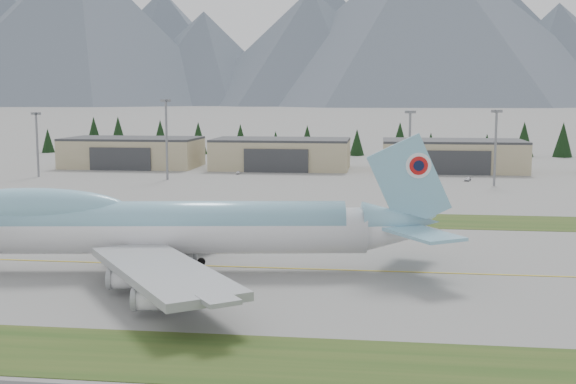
# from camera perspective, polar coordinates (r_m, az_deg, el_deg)

# --- Properties ---
(ground) EXTENTS (7000.00, 7000.00, 0.00)m
(ground) POSITION_cam_1_polar(r_m,az_deg,el_deg) (109.44, -3.53, -5.95)
(ground) COLOR slate
(ground) RESTS_ON ground
(grass_strip_near) EXTENTS (400.00, 14.00, 0.08)m
(grass_strip_near) POSITION_cam_1_polar(r_m,az_deg,el_deg) (74.02, -9.22, -12.69)
(grass_strip_near) COLOR #284619
(grass_strip_near) RESTS_ON ground
(grass_strip_far) EXTENTS (400.00, 18.00, 0.08)m
(grass_strip_far) POSITION_cam_1_polar(r_m,az_deg,el_deg) (152.99, -0.35, -2.06)
(grass_strip_far) COLOR #284619
(grass_strip_far) RESTS_ON ground
(taxiway_line_main) EXTENTS (400.00, 0.40, 0.02)m
(taxiway_line_main) POSITION_cam_1_polar(r_m,az_deg,el_deg) (109.44, -3.53, -5.95)
(taxiway_line_main) COLOR gold
(taxiway_line_main) RESTS_ON ground
(boeing_747_freighter) EXTENTS (77.32, 65.90, 20.29)m
(boeing_747_freighter) POSITION_cam_1_polar(r_m,az_deg,el_deg) (107.14, -9.95, -2.68)
(boeing_747_freighter) COLOR white
(boeing_747_freighter) RESTS_ON ground
(hangar_left) EXTENTS (48.00, 26.60, 10.80)m
(hangar_left) POSITION_cam_1_polar(r_m,az_deg,el_deg) (270.67, -12.16, 3.09)
(hangar_left) COLOR tan
(hangar_left) RESTS_ON ground
(hangar_center) EXTENTS (48.00, 26.60, 10.80)m
(hangar_center) POSITION_cam_1_polar(r_m,az_deg,el_deg) (257.60, -0.53, 3.04)
(hangar_center) COLOR tan
(hangar_center) RESTS_ON ground
(hangar_right) EXTENTS (48.00, 26.60, 10.80)m
(hangar_right) POSITION_cam_1_polar(r_m,az_deg,el_deg) (256.38, 12.89, 2.83)
(hangar_right) COLOR tan
(hangar_right) RESTS_ON ground
(floodlight_masts) EXTENTS (145.11, 9.97, 24.77)m
(floodlight_masts) POSITION_cam_1_polar(r_m,az_deg,el_deg) (217.63, -1.53, 4.92)
(floodlight_masts) COLOR gray
(floodlight_masts) RESTS_ON ground
(service_vehicle_a) EXTENTS (1.29, 3.07, 1.04)m
(service_vehicle_a) POSITION_cam_1_polar(r_m,az_deg,el_deg) (240.24, -3.97, 1.41)
(service_vehicle_a) COLOR silver
(service_vehicle_a) RESTS_ON ground
(service_vehicle_b) EXTENTS (3.65, 1.42, 1.19)m
(service_vehicle_b) POSITION_cam_1_polar(r_m,az_deg,el_deg) (233.08, 7.40, 1.18)
(service_vehicle_b) COLOR #AABB2E
(service_vehicle_b) RESTS_ON ground
(service_vehicle_c) EXTENTS (2.74, 4.28, 1.15)m
(service_vehicle_c) POSITION_cam_1_polar(r_m,az_deg,el_deg) (227.03, 14.00, 0.85)
(service_vehicle_c) COLOR #BBBBC0
(service_vehicle_c) RESTS_ON ground
(conifer_belt) EXTENTS (272.69, 15.00, 16.90)m
(conifer_belt) POSITION_cam_1_polar(r_m,az_deg,el_deg) (318.98, 2.13, 4.24)
(conifer_belt) COLOR black
(conifer_belt) RESTS_ON ground
(mountain_ridge_front) EXTENTS (4227.37, 1228.49, 522.11)m
(mountain_ridge_front) POSITION_cam_1_polar(r_m,az_deg,el_deg) (2307.23, 7.58, 12.75)
(mountain_ridge_front) COLOR #4D5C67
(mountain_ridge_front) RESTS_ON ground
(mountain_ridge_rear) EXTENTS (4506.15, 1021.37, 510.69)m
(mountain_ridge_rear) POSITION_cam_1_polar(r_m,az_deg,el_deg) (3015.97, 10.01, 11.74)
(mountain_ridge_rear) COLOR #4D5C67
(mountain_ridge_rear) RESTS_ON ground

